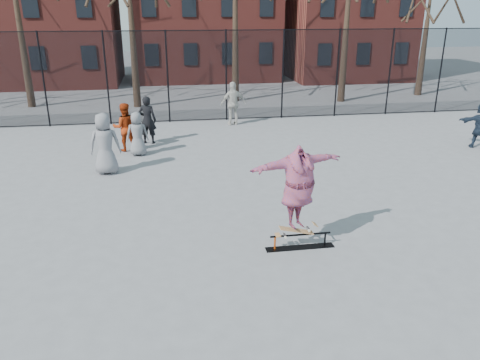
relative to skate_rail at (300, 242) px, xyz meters
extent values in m
plane|color=slate|center=(-1.14, -0.62, -0.13)|extent=(100.00, 100.00, 0.00)
cube|color=black|center=(0.00, 0.00, -0.12)|extent=(1.51, 0.23, 0.01)
cylinder|color=#DF4C0D|center=(-0.56, 0.00, 0.03)|extent=(0.04, 0.04, 0.31)
cylinder|color=black|center=(0.56, 0.00, 0.03)|extent=(0.04, 0.04, 0.31)
cylinder|color=black|center=(0.00, 0.00, 0.18)|extent=(1.33, 0.04, 0.04)
imported|color=#4C388D|center=(-0.10, 0.00, 1.20)|extent=(2.28, 1.29, 1.79)
imported|color=slate|center=(-4.61, 5.65, 0.83)|extent=(0.95, 0.64, 1.92)
imported|color=black|center=(-3.41, 8.95, 0.77)|extent=(0.73, 0.56, 1.80)
imported|color=#992C0D|center=(-4.20, 8.11, 0.73)|extent=(0.92, 0.76, 1.73)
imported|color=#BBB7AE|center=(0.22, 11.38, 0.82)|extent=(1.16, 0.61, 1.89)
imported|color=slate|center=(-3.73, 7.43, 0.64)|extent=(0.75, 0.49, 1.54)
cylinder|color=black|center=(-7.74, 12.38, 1.87)|extent=(0.07, 0.07, 4.00)
cylinder|color=black|center=(-5.14, 12.38, 1.87)|extent=(0.07, 0.07, 4.00)
cylinder|color=black|center=(-2.54, 12.38, 1.87)|extent=(0.07, 0.07, 4.00)
cylinder|color=black|center=(0.06, 12.38, 1.87)|extent=(0.07, 0.07, 4.00)
cylinder|color=black|center=(2.66, 12.38, 1.87)|extent=(0.07, 0.07, 4.00)
cylinder|color=black|center=(5.26, 12.38, 1.87)|extent=(0.07, 0.07, 4.00)
cylinder|color=black|center=(7.86, 12.38, 1.87)|extent=(0.07, 0.07, 4.00)
cylinder|color=black|center=(10.46, 12.38, 1.87)|extent=(0.07, 0.07, 4.00)
cube|color=black|center=(-1.14, 12.38, 1.87)|extent=(34.00, 0.01, 4.00)
cylinder|color=black|center=(-1.14, 12.38, 3.83)|extent=(34.00, 0.04, 0.04)
cone|color=black|center=(-9.64, 17.18, 2.18)|extent=(0.40, 0.40, 4.62)
cone|color=black|center=(-4.14, 15.88, 2.18)|extent=(0.40, 0.40, 4.62)
cone|color=black|center=(1.36, 17.18, 2.18)|extent=(0.40, 0.40, 4.62)
cone|color=black|center=(6.86, 15.88, 2.18)|extent=(0.40, 0.40, 4.62)
cone|color=black|center=(12.36, 17.18, 2.18)|extent=(0.40, 0.40, 4.62)
camera|label=1|loc=(-2.72, -8.68, 4.78)|focal=35.00mm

